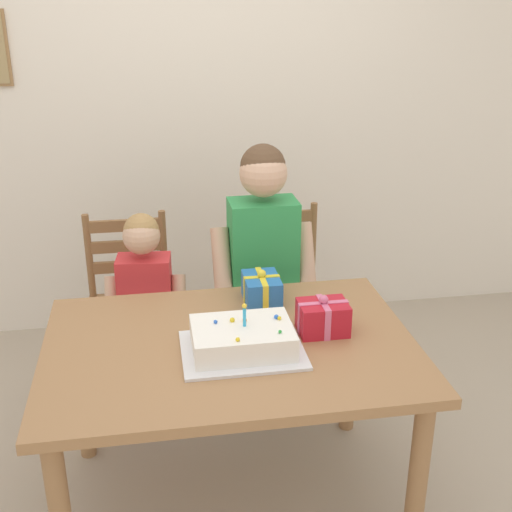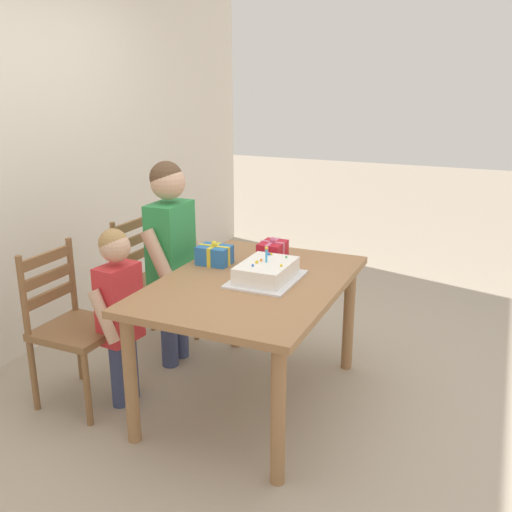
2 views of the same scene
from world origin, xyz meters
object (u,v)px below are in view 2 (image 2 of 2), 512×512
object	(u,v)px
dining_table	(252,297)
chair_right	(152,282)
gift_box_red_large	(273,252)
child_younger	(119,300)
chair_left	(73,326)
birthday_cake	(266,272)
gift_box_beside_cake	(214,255)
child_older	(171,244)

from	to	relation	value
dining_table	chair_right	xyz separation A→B (m)	(0.40, 0.94, -0.18)
gift_box_red_large	child_younger	bearing A→B (deg)	135.98
child_younger	chair_left	bearing A→B (deg)	108.38
dining_table	birthday_cake	distance (m)	0.17
birthday_cake	gift_box_beside_cake	bearing A→B (deg)	70.51
gift_box_beside_cake	chair_left	world-z (taller)	chair_left
birthday_cake	chair_right	world-z (taller)	birthday_cake
gift_box_red_large	gift_box_beside_cake	size ratio (longest dim) A/B	0.97
gift_box_beside_cake	chair_right	xyz separation A→B (m)	(0.22, 0.61, -0.34)
chair_left	child_younger	size ratio (longest dim) A/B	0.88
gift_box_beside_cake	chair_left	xyz separation A→B (m)	(-0.57, 0.61, -0.34)
child_older	gift_box_beside_cake	bearing A→B (deg)	-101.08
birthday_cake	gift_box_red_large	xyz separation A→B (m)	(0.32, 0.10, 0.01)
birthday_cake	child_older	bearing A→B (deg)	74.34
chair_left	gift_box_beside_cake	bearing A→B (deg)	-46.90
birthday_cake	gift_box_beside_cake	distance (m)	0.42
chair_left	child_older	size ratio (longest dim) A/B	0.69
birthday_cake	chair_left	xyz separation A→B (m)	(-0.43, 1.01, -0.33)
dining_table	chair_left	xyz separation A→B (m)	(-0.40, 0.94, -0.18)
chair_left	gift_box_red_large	bearing A→B (deg)	-50.34
dining_table	gift_box_red_large	world-z (taller)	gift_box_red_large
gift_box_beside_cake	chair_left	distance (m)	0.90
chair_left	chair_right	distance (m)	0.80
chair_right	dining_table	bearing A→B (deg)	-113.02
chair_left	chair_right	xyz separation A→B (m)	(0.80, -0.00, 0.00)
dining_table	gift_box_red_large	bearing A→B (deg)	3.93
gift_box_beside_cake	dining_table	bearing A→B (deg)	-118.46
dining_table	birthday_cake	world-z (taller)	birthday_cake
birthday_cake	child_younger	size ratio (longest dim) A/B	0.42
gift_box_beside_cake	gift_box_red_large	bearing A→B (deg)	-58.59
chair_right	child_younger	size ratio (longest dim) A/B	0.88
gift_box_red_large	chair_right	bearing A→B (deg)	87.55
birthday_cake	gift_box_red_large	distance (m)	0.34
gift_box_red_large	child_younger	size ratio (longest dim) A/B	0.18
dining_table	child_younger	world-z (taller)	child_younger
gift_box_red_large	chair_right	distance (m)	0.98
gift_box_red_large	chair_left	size ratio (longest dim) A/B	0.21
child_younger	gift_box_red_large	bearing A→B (deg)	-44.02
chair_left	birthday_cake	bearing A→B (deg)	-66.72
child_younger	birthday_cake	bearing A→B (deg)	-65.03
birthday_cake	dining_table	bearing A→B (deg)	117.23
birthday_cake	chair_right	xyz separation A→B (m)	(0.36, 1.01, -0.33)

